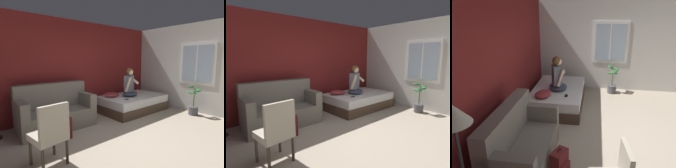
% 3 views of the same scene
% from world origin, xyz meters
% --- Properties ---
extents(ground_plane, '(40.00, 40.00, 0.00)m').
position_xyz_m(ground_plane, '(0.00, 0.00, 0.00)').
color(ground_plane, tan).
extents(wall_back_accent, '(10.95, 0.16, 2.70)m').
position_xyz_m(wall_back_accent, '(0.00, 2.64, 1.35)').
color(wall_back_accent, maroon).
rests_on(wall_back_accent, ground).
extents(wall_side_with_window, '(0.19, 6.52, 2.70)m').
position_xyz_m(wall_side_with_window, '(3.06, 0.01, 1.35)').
color(wall_side_with_window, silver).
rests_on(wall_side_with_window, ground).
extents(bed, '(2.09, 1.32, 0.48)m').
position_xyz_m(bed, '(1.63, 1.76, 0.24)').
color(bed, '#4C3828').
rests_on(bed, ground).
extents(couch, '(1.71, 0.85, 1.04)m').
position_xyz_m(couch, '(-0.79, 1.97, 0.39)').
color(couch, slate).
rests_on(couch, ground).
extents(side_chair, '(0.52, 0.52, 0.98)m').
position_xyz_m(side_chair, '(-1.48, 0.52, 0.53)').
color(side_chair, '#382D23').
rests_on(side_chair, ground).
extents(person_seated, '(0.65, 0.60, 0.88)m').
position_xyz_m(person_seated, '(1.48, 1.75, 0.84)').
color(person_seated, '#383D51').
rests_on(person_seated, bed).
extents(backpack, '(0.35, 0.32, 0.46)m').
position_xyz_m(backpack, '(-0.90, 1.30, 0.19)').
color(backpack, maroon).
rests_on(backpack, ground).
extents(throw_pillow, '(0.55, 0.47, 0.14)m').
position_xyz_m(throw_pillow, '(0.99, 2.01, 0.55)').
color(throw_pillow, '#993338').
rests_on(throw_pillow, bed).
extents(cell_phone, '(0.15, 0.07, 0.01)m').
position_xyz_m(cell_phone, '(1.10, 1.48, 0.48)').
color(cell_phone, black).
rests_on(cell_phone, bed).
extents(potted_plant, '(0.39, 0.37, 0.85)m').
position_xyz_m(potted_plant, '(2.65, 0.28, 0.30)').
color(potted_plant, '#4C4C51').
rests_on(potted_plant, ground).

